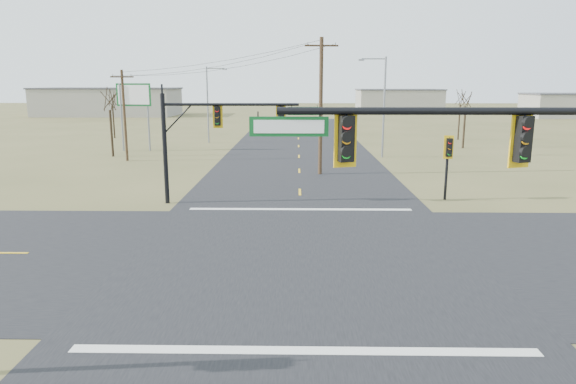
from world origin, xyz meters
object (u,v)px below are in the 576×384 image
Objects in this scene: utility_pole_near at (321,105)px; bare_tree_b at (112,98)px; streetlight_a at (382,102)px; pedestal_signal_ne at (449,152)px; highway_sign at (134,104)px; bare_tree_a at (109,99)px; mast_arm_far at (222,124)px; streetlight_c at (209,101)px; bare_tree_c at (466,100)px; utility_pole_far at (124,114)px; mast_arm_near at (527,164)px; bare_tree_d at (461,97)px.

utility_pole_near is 1.61× the size of bare_tree_b.
utility_pole_near is 10.98m from streetlight_a.
pedestal_signal_ne is 33.33m from highway_sign.
utility_pole_near is 1.48× the size of bare_tree_a.
streetlight_c is (-5.82, 30.43, 0.31)m from mast_arm_far.
mast_arm_far is 1.43× the size of bare_tree_b.
bare_tree_c is at bearing 45.54° from utility_pole_near.
utility_pole_far reaches higher than bare_tree_c.
streetlight_c is (-15.24, 47.19, -0.10)m from mast_arm_near.
streetlight_a is 1.47× the size of bare_tree_b.
bare_tree_a is 1.05× the size of bare_tree_c.
bare_tree_a is (-2.23, 2.72, 1.20)m from utility_pole_far.
utility_pole_near is at bearing -37.61° from streetlight_c.
mast_arm_far is at bearing -171.82° from pedestal_signal_ne.
streetlight_a is at bearing -10.21° from streetlight_c.
highway_sign is at bearing -61.81° from bare_tree_b.
pedestal_signal_ne is at bearing -32.59° from utility_pole_far.
streetlight_a is (5.98, 9.20, -0.08)m from utility_pole_near.
streetlight_a is 1.41× the size of bare_tree_c.
pedestal_signal_ne is at bearing -109.58° from bare_tree_c.
highway_sign is at bearing -175.41° from bare_tree_c.
utility_pole_near reaches higher than bare_tree_d.
mast_arm_near is 1.21× the size of streetlight_c.
utility_pole_far is (-23.70, 15.15, 1.31)m from pedestal_signal_ne.
utility_pole_near is 21.07m from bare_tree_a.
bare_tree_d is at bearing 29.99° from streetlight_c.
bare_tree_c is (32.50, 9.57, 0.90)m from utility_pole_far.
highway_sign is (-21.50, 39.79, -0.20)m from mast_arm_near.
highway_sign is (-12.08, 23.03, 0.21)m from mast_arm_far.
pedestal_signal_ne is at bearing -74.70° from streetlight_a.
utility_pole_near reaches higher than mast_arm_near.
utility_pole_far is at bearing 158.69° from utility_pole_near.
utility_pole_far is at bearing -163.60° from bare_tree_c.
streetlight_c is 13.63m from bare_tree_a.
utility_pole_far is 1.16× the size of bare_tree_a.
bare_tree_c is at bearing -13.27° from bare_tree_b.
mast_arm_near is at bearing -54.29° from highway_sign.
bare_tree_c is 8.57m from bare_tree_d.
mast_arm_far reaches higher than pedestal_signal_ne.
bare_tree_d is at bearing 64.15° from streetlight_a.
utility_pole_near is 1.17× the size of streetlight_c.
bare_tree_c is at bearing 11.91° from highway_sign.
bare_tree_d is (29.53, 3.63, 0.27)m from streetlight_c.
utility_pole_near reaches higher than highway_sign.
mast_arm_far is at bearing -121.39° from utility_pole_near.
streetlight_c reaches higher than mast_arm_near.
streetlight_a reaches higher than bare_tree_a.
mast_arm_near is 1.54× the size of highway_sign.
mast_arm_far is 22.98m from bare_tree_a.
utility_pole_near reaches higher than utility_pole_far.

